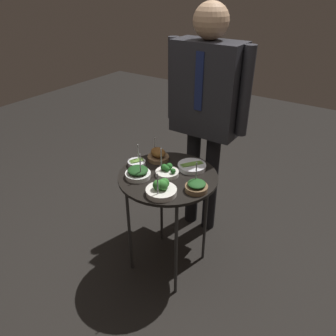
{
  "coord_description": "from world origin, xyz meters",
  "views": [
    {
      "loc": [
        0.94,
        -1.38,
        1.75
      ],
      "look_at": [
        0.0,
        0.0,
        0.78
      ],
      "focal_mm": 35.0,
      "sensor_mm": 36.0,
      "label": 1
    }
  ],
  "objects_px": {
    "bowl_broccoli_front_left": "(167,171)",
    "bowl_spinach_near_rim": "(138,173)",
    "bowl_spinach_front_right": "(196,186)",
    "waiter_figure": "(206,101)",
    "bowl_roast_center": "(158,155)",
    "bowl_broccoli_mid_left": "(161,188)",
    "bowl_asparagus_back_left": "(137,163)",
    "serving_cart": "(168,184)",
    "bowl_asparagus_front_center": "(192,166)"
  },
  "relations": [
    {
      "from": "bowl_broccoli_mid_left",
      "to": "bowl_spinach_front_right",
      "type": "height_order",
      "value": "bowl_spinach_front_right"
    },
    {
      "from": "bowl_roast_center",
      "to": "bowl_spinach_front_right",
      "type": "distance_m",
      "value": 0.42
    },
    {
      "from": "serving_cart",
      "to": "waiter_figure",
      "type": "xyz_separation_m",
      "value": [
        -0.04,
        0.51,
        0.38
      ]
    },
    {
      "from": "bowl_spinach_front_right",
      "to": "waiter_figure",
      "type": "relative_size",
      "value": 0.1
    },
    {
      "from": "bowl_asparagus_front_center",
      "to": "bowl_spinach_front_right",
      "type": "distance_m",
      "value": 0.25
    },
    {
      "from": "serving_cart",
      "to": "bowl_broccoli_front_left",
      "type": "relative_size",
      "value": 4.23
    },
    {
      "from": "bowl_roast_center",
      "to": "bowl_spinach_near_rim",
      "type": "height_order",
      "value": "bowl_spinach_near_rim"
    },
    {
      "from": "serving_cart",
      "to": "bowl_asparagus_front_center",
      "type": "height_order",
      "value": "bowl_asparagus_front_center"
    },
    {
      "from": "serving_cart",
      "to": "bowl_broccoli_mid_left",
      "type": "distance_m",
      "value": 0.22
    },
    {
      "from": "bowl_asparagus_front_center",
      "to": "bowl_broccoli_mid_left",
      "type": "distance_m",
      "value": 0.33
    },
    {
      "from": "bowl_roast_center",
      "to": "bowl_spinach_front_right",
      "type": "bearing_deg",
      "value": -23.97
    },
    {
      "from": "bowl_roast_center",
      "to": "bowl_asparagus_back_left",
      "type": "bearing_deg",
      "value": -116.57
    },
    {
      "from": "serving_cart",
      "to": "bowl_broccoli_mid_left",
      "type": "xyz_separation_m",
      "value": [
        0.08,
        -0.18,
        0.1
      ]
    },
    {
      "from": "bowl_asparagus_front_center",
      "to": "waiter_figure",
      "type": "xyz_separation_m",
      "value": [
        -0.11,
        0.36,
        0.3
      ]
    },
    {
      "from": "bowl_spinach_front_right",
      "to": "bowl_asparagus_back_left",
      "type": "xyz_separation_m",
      "value": [
        -0.45,
        0.03,
        -0.01
      ]
    },
    {
      "from": "bowl_spinach_front_right",
      "to": "bowl_broccoli_mid_left",
      "type": "bearing_deg",
      "value": -136.24
    },
    {
      "from": "bowl_spinach_near_rim",
      "to": "bowl_asparagus_back_left",
      "type": "bearing_deg",
      "value": 131.98
    },
    {
      "from": "bowl_roast_center",
      "to": "waiter_figure",
      "type": "bearing_deg",
      "value": 72.45
    },
    {
      "from": "bowl_roast_center",
      "to": "bowl_broccoli_mid_left",
      "type": "height_order",
      "value": "bowl_broccoli_mid_left"
    },
    {
      "from": "bowl_broccoli_mid_left",
      "to": "bowl_spinach_near_rim",
      "type": "distance_m",
      "value": 0.22
    },
    {
      "from": "bowl_asparagus_front_center",
      "to": "bowl_asparagus_back_left",
      "type": "distance_m",
      "value": 0.35
    },
    {
      "from": "bowl_asparagus_front_center",
      "to": "bowl_roast_center",
      "type": "distance_m",
      "value": 0.24
    },
    {
      "from": "serving_cart",
      "to": "bowl_asparagus_back_left",
      "type": "bearing_deg",
      "value": -177.17
    },
    {
      "from": "bowl_spinach_near_rim",
      "to": "bowl_asparagus_back_left",
      "type": "xyz_separation_m",
      "value": [
        -0.1,
        0.11,
        -0.01
      ]
    },
    {
      "from": "bowl_asparagus_front_center",
      "to": "waiter_figure",
      "type": "distance_m",
      "value": 0.48
    },
    {
      "from": "bowl_asparagus_back_left",
      "to": "bowl_broccoli_front_left",
      "type": "bearing_deg",
      "value": 4.06
    },
    {
      "from": "serving_cart",
      "to": "bowl_asparagus_front_center",
      "type": "relative_size",
      "value": 4.11
    },
    {
      "from": "bowl_spinach_near_rim",
      "to": "bowl_spinach_front_right",
      "type": "xyz_separation_m",
      "value": [
        0.36,
        0.07,
        -0.0
      ]
    },
    {
      "from": "bowl_asparagus_front_center",
      "to": "bowl_spinach_near_rim",
      "type": "bearing_deg",
      "value": -128.05
    },
    {
      "from": "bowl_broccoli_mid_left",
      "to": "waiter_figure",
      "type": "relative_size",
      "value": 0.1
    },
    {
      "from": "serving_cart",
      "to": "bowl_roast_center",
      "type": "relative_size",
      "value": 5.04
    },
    {
      "from": "bowl_broccoli_mid_left",
      "to": "bowl_asparagus_back_left",
      "type": "distance_m",
      "value": 0.35
    },
    {
      "from": "bowl_asparagus_back_left",
      "to": "waiter_figure",
      "type": "xyz_separation_m",
      "value": [
        0.19,
        0.52,
        0.3
      ]
    },
    {
      "from": "bowl_broccoli_front_left",
      "to": "bowl_asparagus_front_center",
      "type": "xyz_separation_m",
      "value": [
        0.08,
        0.15,
        -0.01
      ]
    },
    {
      "from": "bowl_spinach_near_rim",
      "to": "bowl_spinach_front_right",
      "type": "bearing_deg",
      "value": 11.3
    },
    {
      "from": "bowl_spinach_front_right",
      "to": "bowl_asparagus_back_left",
      "type": "height_order",
      "value": "bowl_spinach_front_right"
    },
    {
      "from": "bowl_roast_center",
      "to": "bowl_asparagus_front_center",
      "type": "bearing_deg",
      "value": 6.45
    },
    {
      "from": "bowl_broccoli_front_left",
      "to": "bowl_spinach_near_rim",
      "type": "height_order",
      "value": "bowl_spinach_near_rim"
    },
    {
      "from": "serving_cart",
      "to": "bowl_spinach_near_rim",
      "type": "bearing_deg",
      "value": -139.06
    },
    {
      "from": "bowl_spinach_near_rim",
      "to": "waiter_figure",
      "type": "relative_size",
      "value": 0.11
    },
    {
      "from": "bowl_broccoli_mid_left",
      "to": "bowl_spinach_front_right",
      "type": "xyz_separation_m",
      "value": [
        0.14,
        0.14,
        -0.01
      ]
    },
    {
      "from": "serving_cart",
      "to": "waiter_figure",
      "type": "distance_m",
      "value": 0.64
    },
    {
      "from": "bowl_broccoli_mid_left",
      "to": "waiter_figure",
      "type": "bearing_deg",
      "value": 99.74
    },
    {
      "from": "bowl_asparagus_front_center",
      "to": "bowl_spinach_front_right",
      "type": "height_order",
      "value": "bowl_spinach_front_right"
    },
    {
      "from": "bowl_broccoli_front_left",
      "to": "bowl_roast_center",
      "type": "xyz_separation_m",
      "value": [
        -0.16,
        0.12,
        0.01
      ]
    },
    {
      "from": "bowl_spinach_near_rim",
      "to": "bowl_roast_center",
      "type": "bearing_deg",
      "value": 96.4
    },
    {
      "from": "bowl_spinach_near_rim",
      "to": "bowl_spinach_front_right",
      "type": "distance_m",
      "value": 0.36
    },
    {
      "from": "bowl_spinach_near_rim",
      "to": "bowl_asparagus_back_left",
      "type": "distance_m",
      "value": 0.14
    },
    {
      "from": "serving_cart",
      "to": "bowl_roast_center",
      "type": "bearing_deg",
      "value": 142.44
    },
    {
      "from": "bowl_roast_center",
      "to": "bowl_asparagus_back_left",
      "type": "distance_m",
      "value": 0.15
    }
  ]
}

